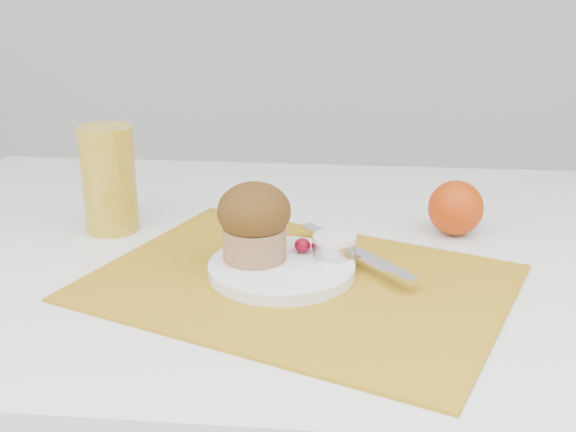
# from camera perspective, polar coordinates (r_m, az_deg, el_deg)

# --- Properties ---
(placemat) EXTENTS (0.57, 0.50, 0.00)m
(placemat) POSITION_cam_1_polar(r_m,az_deg,el_deg) (0.86, 0.86, -5.29)
(placemat) COLOR #B58519
(placemat) RESTS_ON table
(plate) EXTENTS (0.22, 0.22, 0.01)m
(plate) POSITION_cam_1_polar(r_m,az_deg,el_deg) (0.88, -0.50, -4.17)
(plate) COLOR white
(plate) RESTS_ON placemat
(ramekin) EXTENTS (0.06, 0.06, 0.02)m
(ramekin) POSITION_cam_1_polar(r_m,az_deg,el_deg) (0.89, 3.69, -2.45)
(ramekin) COLOR silver
(ramekin) RESTS_ON plate
(cream) EXTENTS (0.07, 0.07, 0.01)m
(cream) POSITION_cam_1_polar(r_m,az_deg,el_deg) (0.89, 3.71, -1.76)
(cream) COLOR white
(cream) RESTS_ON ramekin
(raspberry_near) EXTENTS (0.02, 0.02, 0.02)m
(raspberry_near) POSITION_cam_1_polar(r_m,az_deg,el_deg) (0.90, 1.14, -2.33)
(raspberry_near) COLOR #600213
(raspberry_near) RESTS_ON plate
(raspberry_far) EXTENTS (0.02, 0.02, 0.02)m
(raspberry_far) POSITION_cam_1_polar(r_m,az_deg,el_deg) (0.90, 2.41, -2.38)
(raspberry_far) COLOR #610218
(raspberry_far) RESTS_ON plate
(butter_knife) EXTENTS (0.15, 0.18, 0.01)m
(butter_knife) POSITION_cam_1_polar(r_m,az_deg,el_deg) (0.90, 5.27, -2.75)
(butter_knife) COLOR silver
(butter_knife) RESTS_ON plate
(orange) EXTENTS (0.08, 0.08, 0.08)m
(orange) POSITION_cam_1_polar(r_m,az_deg,el_deg) (1.03, 13.11, 0.62)
(orange) COLOR #C13A06
(orange) RESTS_ON table
(juice_glass) EXTENTS (0.09, 0.09, 0.15)m
(juice_glass) POSITION_cam_1_polar(r_m,az_deg,el_deg) (1.03, -13.96, 2.84)
(juice_glass) COLOR gold
(juice_glass) RESTS_ON table
(muffin) EXTENTS (0.09, 0.09, 0.10)m
(muffin) POSITION_cam_1_polar(r_m,az_deg,el_deg) (0.87, -2.69, -0.39)
(muffin) COLOR #AB7A52
(muffin) RESTS_ON plate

